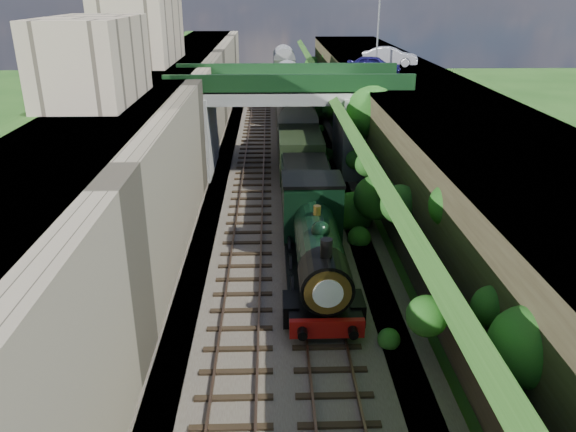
{
  "coord_description": "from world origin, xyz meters",
  "views": [
    {
      "loc": [
        -0.73,
        -14.9,
        12.22
      ],
      "look_at": [
        0.0,
        8.51,
        2.74
      ],
      "focal_mm": 35.0,
      "sensor_mm": 36.0,
      "label": 1
    }
  ],
  "objects_px": {
    "tree": "(372,114)",
    "lamppost": "(379,25)",
    "road_bridge": "(295,115)",
    "car_silver": "(390,56)",
    "locomotive": "(317,246)",
    "tender": "(306,194)",
    "car_blue": "(374,65)"
  },
  "relations": [
    {
      "from": "tree",
      "to": "lamppost",
      "type": "bearing_deg",
      "value": 78.76
    },
    {
      "from": "road_bridge",
      "to": "tree",
      "type": "height_order",
      "value": "road_bridge"
    },
    {
      "from": "car_silver",
      "to": "locomotive",
      "type": "xyz_separation_m",
      "value": [
        -8.12,
        -26.25,
        -5.12
      ]
    },
    {
      "from": "road_bridge",
      "to": "tender",
      "type": "distance_m",
      "value": 9.87
    },
    {
      "from": "road_bridge",
      "to": "locomotive",
      "type": "relative_size",
      "value": 1.56
    },
    {
      "from": "tree",
      "to": "car_silver",
      "type": "distance_m",
      "value": 12.49
    },
    {
      "from": "lamppost",
      "to": "car_silver",
      "type": "distance_m",
      "value": 3.39
    },
    {
      "from": "lamppost",
      "to": "tender",
      "type": "bearing_deg",
      "value": -111.37
    },
    {
      "from": "road_bridge",
      "to": "tree",
      "type": "relative_size",
      "value": 2.42
    },
    {
      "from": "lamppost",
      "to": "car_blue",
      "type": "height_order",
      "value": "lamppost"
    },
    {
      "from": "car_silver",
      "to": "lamppost",
      "type": "bearing_deg",
      "value": 155.38
    },
    {
      "from": "tree",
      "to": "lamppost",
      "type": "distance_m",
      "value": 11.38
    },
    {
      "from": "road_bridge",
      "to": "tree",
      "type": "distance_m",
      "value": 5.57
    },
    {
      "from": "lamppost",
      "to": "locomotive",
      "type": "xyz_separation_m",
      "value": [
        -6.71,
        -24.52,
        -7.67
      ]
    },
    {
      "from": "tree",
      "to": "car_silver",
      "type": "bearing_deg",
      "value": 73.89
    },
    {
      "from": "car_silver",
      "to": "tender",
      "type": "height_order",
      "value": "car_silver"
    },
    {
      "from": "locomotive",
      "to": "car_silver",
      "type": "bearing_deg",
      "value": 72.81
    },
    {
      "from": "car_blue",
      "to": "tender",
      "type": "bearing_deg",
      "value": 170.42
    },
    {
      "from": "car_silver",
      "to": "car_blue",
      "type": "bearing_deg",
      "value": 170.68
    },
    {
      "from": "car_blue",
      "to": "tender",
      "type": "xyz_separation_m",
      "value": [
        -5.88,
        -13.83,
        -5.32
      ]
    },
    {
      "from": "car_blue",
      "to": "tender",
      "type": "distance_m",
      "value": 15.94
    },
    {
      "from": "road_bridge",
      "to": "lamppost",
      "type": "bearing_deg",
      "value": 47.51
    },
    {
      "from": "tender",
      "to": "locomotive",
      "type": "bearing_deg",
      "value": -90.0
    },
    {
      "from": "car_blue",
      "to": "locomotive",
      "type": "distance_m",
      "value": 22.57
    },
    {
      "from": "tree",
      "to": "tender",
      "type": "height_order",
      "value": "tree"
    },
    {
      "from": "locomotive",
      "to": "tender",
      "type": "relative_size",
      "value": 1.7
    },
    {
      "from": "car_blue",
      "to": "car_silver",
      "type": "bearing_deg",
      "value": -10.39
    },
    {
      "from": "road_bridge",
      "to": "car_silver",
      "type": "xyz_separation_m",
      "value": [
        8.37,
        9.33,
        2.93
      ]
    },
    {
      "from": "road_bridge",
      "to": "lamppost",
      "type": "height_order",
      "value": "lamppost"
    },
    {
      "from": "road_bridge",
      "to": "tree",
      "type": "xyz_separation_m",
      "value": [
        4.97,
        -2.45,
        0.57
      ]
    },
    {
      "from": "road_bridge",
      "to": "car_silver",
      "type": "relative_size",
      "value": 3.48
    },
    {
      "from": "tree",
      "to": "locomotive",
      "type": "relative_size",
      "value": 0.65
    }
  ]
}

